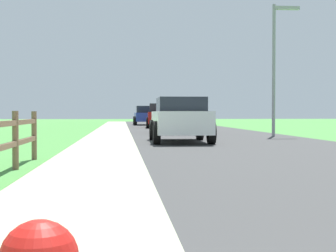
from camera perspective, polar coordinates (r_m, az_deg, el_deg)
ground_plane at (r=24.94m, az=-4.17°, el=-0.85°), size 120.00×120.00×0.00m
road_asphalt at (r=27.22m, az=3.14°, el=-0.64°), size 7.00×66.00×0.01m
curb_concrete at (r=27.05m, az=-10.61°, el=-0.68°), size 6.00×66.00×0.01m
grass_verge at (r=27.23m, az=-13.76°, el=-0.68°), size 5.00×66.00×0.00m
parked_suv_white at (r=17.56m, az=1.35°, el=0.77°), size 2.02×4.28×1.53m
parked_car_black at (r=25.60m, az=1.03°, el=0.97°), size 2.06×4.74×1.52m
parked_car_red at (r=35.03m, az=-0.69°, el=1.18°), size 2.31×4.92×1.64m
parked_car_blue at (r=42.94m, az=-2.46°, el=1.17°), size 2.10×4.51×1.59m
street_lamp at (r=22.53m, az=12.01°, el=7.55°), size 1.17×0.20×5.64m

